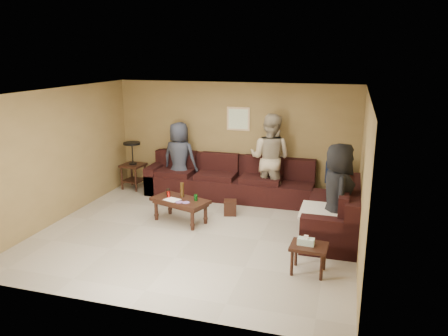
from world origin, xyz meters
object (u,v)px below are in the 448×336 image
sectional_sofa (260,194)px  person_middle (270,158)px  end_table_left (133,164)px  waste_bin (230,207)px  person_right (338,194)px  person_left (180,158)px  side_table_right (308,249)px  coffee_table (180,202)px

sectional_sofa → person_middle: 0.84m
sectional_sofa → end_table_left: bearing=170.3°
waste_bin → person_middle: person_middle is taller
person_right → sectional_sofa: bearing=39.1°
person_middle → person_right: (1.47, -1.81, -0.09)m
person_right → end_table_left: bearing=56.9°
waste_bin → person_left: (-1.47, 1.00, 0.67)m
side_table_right → person_middle: (-1.14, 2.99, 0.57)m
waste_bin → side_table_right: bearing=-48.6°
person_left → coffee_table: bearing=116.8°
side_table_right → person_middle: person_middle is taller
person_left → person_right: person_right is taller
end_table_left → waste_bin: end_table_left is taller
coffee_table → end_table_left: bearing=138.3°
person_right → person_middle: bearing=27.0°
coffee_table → person_right: bearing=-2.9°
end_table_left → person_middle: size_ratio=0.58×
waste_bin → person_right: person_right is taller
side_table_right → waste_bin: bearing=131.4°
coffee_table → side_table_right: (2.53, -1.33, -0.00)m
sectional_sofa → side_table_right: sectional_sofa is taller
side_table_right → person_middle: 3.25m
end_table_left → person_left: person_left is taller
side_table_right → waste_bin: 2.61m
coffee_table → person_middle: (1.39, 1.66, 0.57)m
side_table_right → person_middle: size_ratio=0.30×
sectional_sofa → end_table_left: 3.20m
coffee_table → person_left: 1.80m
sectional_sofa → person_left: bearing=165.4°
person_left → person_right: (3.52, -1.77, 0.04)m
sectional_sofa → person_left: (-1.96, 0.51, 0.50)m
sectional_sofa → coffee_table: (-1.30, -1.11, 0.06)m
person_middle → coffee_table: bearing=60.9°
sectional_sofa → coffee_table: 1.71m
waste_bin → person_right: (2.05, -0.77, 0.71)m
end_table_left → person_right: size_ratio=0.65×
end_table_left → person_middle: (3.24, 0.01, 0.37)m
side_table_right → waste_bin: size_ratio=1.97×
person_middle → person_right: person_middle is taller
sectional_sofa → end_table_left: end_table_left is taller
person_left → person_right: size_ratio=0.95×
end_table_left → person_right: (4.71, -1.79, 0.28)m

